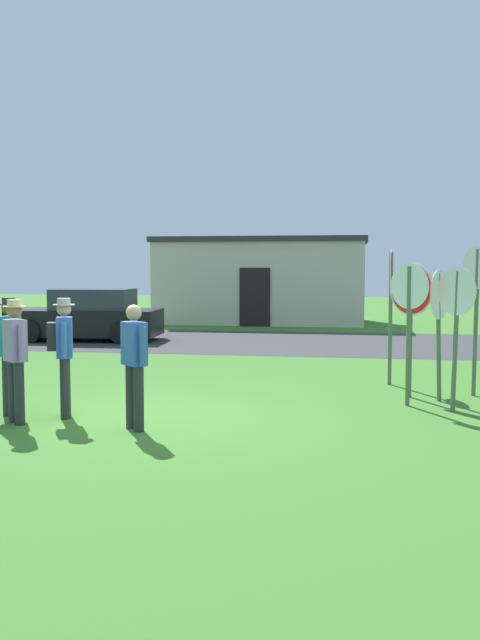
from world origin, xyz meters
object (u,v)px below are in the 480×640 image
parked_car_on_street (88,317)px  stop_sign_nearest (439,311)px  person_in_blue (15,354)px  stop_sign_far_back (456,314)px  person_holding_notes (8,347)px  person_on_left (63,348)px  stop_sign_low_front (411,304)px  stop_sign_rear_right (409,309)px  stop_sign_leaning_right (391,295)px  stop_sign_rear_left (477,294)px  person_with_sunhat (134,360)px

parked_car_on_street → stop_sign_nearest: 12.17m
parked_car_on_street → person_in_blue: (3.17, -10.70, 0.30)m
parked_car_on_street → stop_sign_far_back: (9.32, -8.81, 0.80)m
parked_car_on_street → person_holding_notes: 10.51m
parked_car_on_street → person_on_left: person_on_left is taller
stop_sign_low_front → stop_sign_rear_right: 0.76m
stop_sign_leaning_right → person_in_blue: size_ratio=1.43×
stop_sign_rear_right → stop_sign_nearest: bearing=44.1°
stop_sign_low_front → person_on_left: size_ratio=1.30×
parked_car_on_street → stop_sign_far_back: size_ratio=2.01×
stop_sign_rear_left → stop_sign_nearest: bearing=-138.6°
parked_car_on_street → stop_sign_leaning_right: size_ratio=1.76×
stop_sign_nearest → person_holding_notes: bearing=-161.4°
person_with_sunhat → person_holding_notes: bearing=162.8°
stop_sign_nearest → person_holding_notes: (-6.38, -2.14, -0.46)m
person_in_blue → person_holding_notes: same height
stop_sign_rear_right → stop_sign_leaning_right: (-0.20, 1.99, 0.14)m
stop_sign_far_back → person_with_sunhat: stop_sign_far_back is taller
stop_sign_leaning_right → person_in_blue: 6.78m
person_on_left → stop_sign_rear_right: bearing=19.1°
stop_sign_rear_left → stop_sign_far_back: size_ratio=1.16×
person_on_left → person_with_sunhat: person_on_left is taller
person_with_sunhat → person_in_blue: bearing=176.7°
person_in_blue → person_with_sunhat: (1.76, -0.10, -0.03)m
person_in_blue → stop_sign_low_front: bearing=28.2°
stop_sign_far_back → stop_sign_low_front: bearing=118.7°
person_on_left → stop_sign_rear_left: bearing=24.5°
person_holding_notes → stop_sign_rear_left: bearing=21.2°
person_with_sunhat → stop_sign_rear_right: bearing=32.0°
stop_sign_far_back → stop_sign_leaning_right: bearing=110.6°
stop_sign_low_front → stop_sign_leaning_right: (-0.27, 1.23, 0.11)m
stop_sign_low_front → parked_car_on_street: bearing=138.5°
stop_sign_low_front → stop_sign_leaning_right: 1.27m
stop_sign_rear_left → person_on_left: stop_sign_rear_left is taller
stop_sign_rear_left → stop_sign_low_front: size_ratio=1.13×
stop_sign_far_back → person_holding_notes: 6.69m
person_with_sunhat → stop_sign_far_back: bearing=24.3°
stop_sign_leaning_right → person_holding_notes: size_ratio=1.43×
stop_sign_far_back → stop_sign_leaning_right: (-0.87, 2.33, 0.18)m
stop_sign_rear_right → person_in_blue: (-5.48, -2.22, -0.54)m
stop_sign_rear_right → person_in_blue: stop_sign_rear_right is taller
parked_car_on_street → stop_sign_nearest: size_ratio=2.05×
person_in_blue → stop_sign_rear_right: bearing=22.1°
stop_sign_rear_left → stop_sign_nearest: (-0.67, -0.59, -0.26)m
stop_sign_nearest → stop_sign_low_front: bearing=148.3°
person_in_blue → person_holding_notes: size_ratio=1.00×
parked_car_on_street → person_in_blue: size_ratio=2.53×
stop_sign_leaning_right → stop_sign_low_front: bearing=-77.5°
stop_sign_nearest → person_holding_notes: size_ratio=1.23×
parked_car_on_street → person_holding_notes: person_holding_notes is taller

